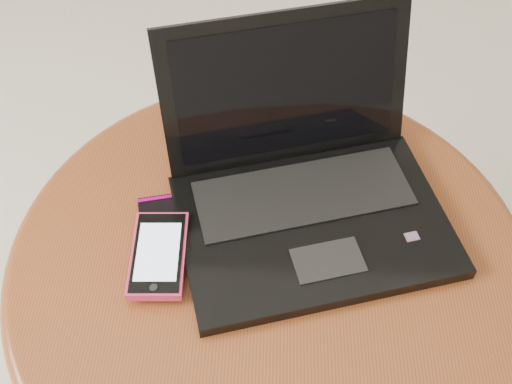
{
  "coord_description": "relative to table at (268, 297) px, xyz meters",
  "views": [
    {
      "loc": [
        -0.01,
        -0.56,
        1.21
      ],
      "look_at": [
        -0.03,
        -0.06,
        0.6
      ],
      "focal_mm": 44.23,
      "sensor_mm": 36.0,
      "label": 1
    }
  ],
  "objects": [
    {
      "name": "phone_black",
      "position": [
        -0.14,
        0.03,
        0.12
      ],
      "size": [
        0.07,
        0.11,
        0.01
      ],
      "color": "black",
      "rests_on": "table"
    },
    {
      "name": "phone_pink",
      "position": [
        -0.14,
        -0.02,
        0.13
      ],
      "size": [
        0.07,
        0.13,
        0.02
      ],
      "color": "#D5305F",
      "rests_on": "phone_black"
    },
    {
      "name": "table",
      "position": [
        0.0,
        0.0,
        0.0
      ],
      "size": [
        0.68,
        0.68,
        0.54
      ],
      "color": "brown",
      "rests_on": "ground"
    },
    {
      "name": "laptop",
      "position": [
        0.04,
        0.08,
        0.16
      ],
      "size": [
        0.41,
        0.38,
        0.22
      ],
      "color": "black",
      "rests_on": "table"
    }
  ]
}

